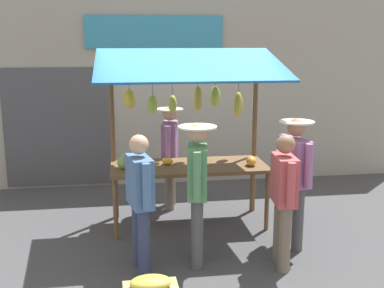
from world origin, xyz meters
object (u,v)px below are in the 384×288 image
(shopper_in_striped_shirt, at_px, (140,194))
(shopper_with_ponytail, at_px, (284,193))
(vendor_with_sunhat, at_px, (170,149))
(shopper_in_grey_tee, at_px, (197,182))
(shopper_with_shopping_bag, at_px, (294,172))
(market_stall, at_px, (187,118))

(shopper_in_striped_shirt, relative_size, shopper_with_ponytail, 1.01)
(vendor_with_sunhat, relative_size, shopper_with_ponytail, 1.02)
(shopper_in_grey_tee, relative_size, shopper_with_shopping_bag, 1.02)
(shopper_with_ponytail, bearing_deg, shopper_in_striped_shirt, 90.74)
(market_stall, relative_size, shopper_in_grey_tee, 1.47)
(market_stall, height_order, shopper_with_shopping_bag, market_stall)
(shopper_in_striped_shirt, bearing_deg, shopper_in_grey_tee, -93.93)
(market_stall, distance_m, shopper_in_grey_tee, 1.40)
(vendor_with_sunhat, height_order, shopper_in_grey_tee, shopper_in_grey_tee)
(shopper_with_ponytail, bearing_deg, vendor_with_sunhat, 31.10)
(market_stall, height_order, shopper_in_grey_tee, market_stall)
(shopper_with_shopping_bag, bearing_deg, vendor_with_sunhat, 29.55)
(vendor_with_sunhat, bearing_deg, market_stall, 25.83)
(market_stall, height_order, shopper_with_ponytail, market_stall)
(shopper_with_shopping_bag, bearing_deg, shopper_in_grey_tee, 93.49)
(shopper_in_striped_shirt, xyz_separation_m, shopper_in_grey_tee, (-0.67, -0.09, 0.09))
(shopper_with_ponytail, bearing_deg, market_stall, 36.00)
(vendor_with_sunhat, height_order, shopper_with_ponytail, vendor_with_sunhat)
(vendor_with_sunhat, relative_size, shopper_in_grey_tee, 0.95)
(vendor_with_sunhat, xyz_separation_m, shopper_with_shopping_bag, (-1.40, 1.70, 0.04))
(shopper_in_striped_shirt, bearing_deg, market_stall, -39.55)
(market_stall, bearing_deg, shopper_with_ponytail, 120.83)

